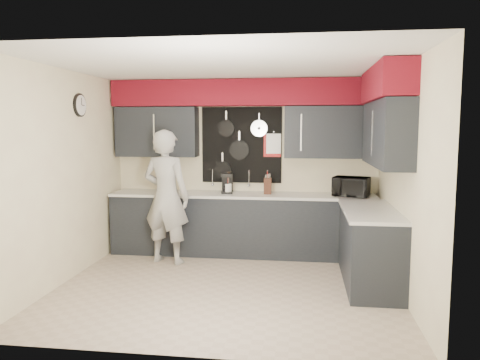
# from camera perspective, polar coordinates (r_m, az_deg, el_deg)

# --- Properties ---
(ground) EXTENTS (4.00, 4.00, 0.00)m
(ground) POSITION_cam_1_polar(r_m,az_deg,el_deg) (5.75, -1.58, -12.84)
(ground) COLOR tan
(ground) RESTS_ON ground
(back_wall_assembly) EXTENTS (4.00, 0.36, 2.60)m
(back_wall_assembly) POSITION_cam_1_polar(r_m,az_deg,el_deg) (7.01, 0.54, 7.38)
(back_wall_assembly) COLOR #F9F2C0
(back_wall_assembly) RESTS_ON ground
(right_wall_assembly) EXTENTS (0.36, 3.50, 2.60)m
(right_wall_assembly) POSITION_cam_1_polar(r_m,az_deg,el_deg) (5.70, 17.64, 6.59)
(right_wall_assembly) COLOR #F9F2C0
(right_wall_assembly) RESTS_ON ground
(left_wall_assembly) EXTENTS (0.05, 3.50, 2.60)m
(left_wall_assembly) POSITION_cam_1_polar(r_m,az_deg,el_deg) (6.11, -20.39, 0.75)
(left_wall_assembly) COLOR #F9F2C0
(left_wall_assembly) RESTS_ON ground
(base_cabinets) EXTENTS (3.95, 2.20, 0.92)m
(base_cabinets) POSITION_cam_1_polar(r_m,az_deg,el_deg) (6.66, 4.17, -6.06)
(base_cabinets) COLOR black
(base_cabinets) RESTS_ON ground
(microwave) EXTENTS (0.57, 0.46, 0.27)m
(microwave) POSITION_cam_1_polar(r_m,az_deg,el_deg) (6.84, 13.39, -0.79)
(microwave) COLOR black
(microwave) RESTS_ON base_cabinets
(knife_block) EXTENTS (0.11, 0.11, 0.23)m
(knife_block) POSITION_cam_1_polar(r_m,az_deg,el_deg) (6.88, 3.39, -0.74)
(knife_block) COLOR #3A1C12
(knife_block) RESTS_ON base_cabinets
(utensil_crock) EXTENTS (0.11, 0.11, 0.15)m
(utensil_crock) POSITION_cam_1_polar(r_m,az_deg,el_deg) (6.92, -1.50, -1.05)
(utensil_crock) COLOR white
(utensil_crock) RESTS_ON base_cabinets
(coffee_maker) EXTENTS (0.20, 0.23, 0.30)m
(coffee_maker) POSITION_cam_1_polar(r_m,az_deg,el_deg) (6.96, -1.61, -0.34)
(coffee_maker) COLOR black
(coffee_maker) RESTS_ON base_cabinets
(person) EXTENTS (0.76, 0.59, 1.87)m
(person) POSITION_cam_1_polar(r_m,az_deg,el_deg) (6.59, -8.97, -2.04)
(person) COLOR #A4A4A2
(person) RESTS_ON ground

